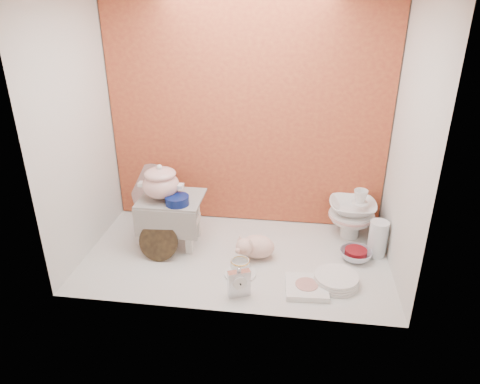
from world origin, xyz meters
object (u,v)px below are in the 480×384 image
object	(u,v)px
dinner_plate_stack	(336,280)
blue_white_vase	(157,213)
porcelain_tower	(352,213)
step_stool	(173,220)
gold_rim_teacup	(240,266)
soup_tureen	(161,182)
mantel_clock	(239,282)
floral_platter	(153,192)
crystal_bowl	(356,255)
plush_pig	(257,246)

from	to	relation	value
dinner_plate_stack	blue_white_vase	bearing A→B (deg)	157.98
blue_white_vase	porcelain_tower	bearing A→B (deg)	3.52
step_stool	dinner_plate_stack	xyz separation A→B (m)	(0.99, -0.31, -0.13)
gold_rim_teacup	blue_white_vase	bearing A→B (deg)	144.04
soup_tureen	blue_white_vase	world-z (taller)	soup_tureen
blue_white_vase	gold_rim_teacup	distance (m)	0.76
soup_tureen	mantel_clock	bearing A→B (deg)	-40.35
step_stool	floral_platter	world-z (taller)	floral_platter
step_stool	mantel_clock	size ratio (longest dim) A/B	2.20
crystal_bowl	dinner_plate_stack	bearing A→B (deg)	-115.74
floral_platter	gold_rim_teacup	distance (m)	0.92
mantel_clock	crystal_bowl	xyz separation A→B (m)	(0.64, 0.43, -0.06)
soup_tureen	gold_rim_teacup	xyz separation A→B (m)	(0.51, -0.27, -0.37)
gold_rim_teacup	mantel_clock	bearing A→B (deg)	-84.31
step_stool	soup_tureen	size ratio (longest dim) A/B	1.45
gold_rim_teacup	crystal_bowl	bearing A→B (deg)	20.91
step_stool	dinner_plate_stack	bearing A→B (deg)	-17.33
soup_tureen	porcelain_tower	bearing A→B (deg)	12.33
soup_tureen	plush_pig	distance (m)	0.69
plush_pig	blue_white_vase	bearing A→B (deg)	137.05
plush_pig	porcelain_tower	size ratio (longest dim) A/B	0.77
porcelain_tower	floral_platter	bearing A→B (deg)	176.80
mantel_clock	plush_pig	world-z (taller)	mantel_clock
dinner_plate_stack	porcelain_tower	size ratio (longest dim) A/B	0.74
floral_platter	crystal_bowl	size ratio (longest dim) A/B	2.10
dinner_plate_stack	porcelain_tower	bearing A→B (deg)	77.69
mantel_clock	dinner_plate_stack	xyz separation A→B (m)	(0.51, 0.17, -0.06)
step_stool	crystal_bowl	xyz separation A→B (m)	(1.12, -0.04, -0.13)
floral_platter	crystal_bowl	bearing A→B (deg)	-14.37
soup_tureen	blue_white_vase	size ratio (longest dim) A/B	1.07
soup_tureen	gold_rim_teacup	world-z (taller)	soup_tureen
step_stool	blue_white_vase	bearing A→B (deg)	134.50
soup_tureen	porcelain_tower	size ratio (longest dim) A/B	0.77
step_stool	mantel_clock	bearing A→B (deg)	-44.71
gold_rim_teacup	porcelain_tower	bearing A→B (deg)	38.91
step_stool	dinner_plate_stack	world-z (taller)	step_stool
plush_pig	porcelain_tower	xyz separation A→B (m)	(0.57, 0.33, 0.09)
crystal_bowl	gold_rim_teacup	bearing A→B (deg)	-159.09
blue_white_vase	plush_pig	size ratio (longest dim) A/B	0.94
step_stool	floral_platter	distance (m)	0.38
mantel_clock	step_stool	bearing A→B (deg)	113.00
blue_white_vase	dinner_plate_stack	bearing A→B (deg)	-22.02
mantel_clock	porcelain_tower	world-z (taller)	porcelain_tower
step_stool	porcelain_tower	xyz separation A→B (m)	(1.11, 0.23, 0.01)
step_stool	floral_platter	xyz separation A→B (m)	(-0.23, 0.30, 0.04)
floral_platter	blue_white_vase	xyz separation A→B (m)	(0.07, -0.15, -0.07)
soup_tureen	plush_pig	xyz separation A→B (m)	(0.59, -0.08, -0.35)
soup_tureen	mantel_clock	world-z (taller)	soup_tureen
plush_pig	porcelain_tower	bearing A→B (deg)	7.42
dinner_plate_stack	porcelain_tower	distance (m)	0.57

